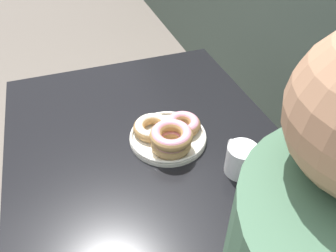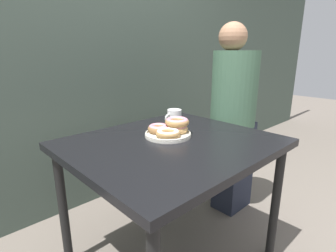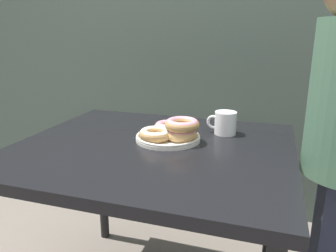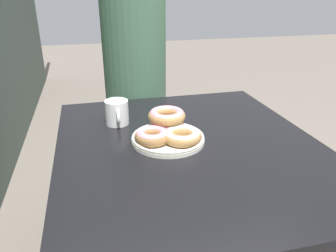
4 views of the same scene
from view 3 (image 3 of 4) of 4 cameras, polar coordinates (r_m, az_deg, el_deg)
wall_back at (r=2.14m, az=6.79°, el=18.85°), size 8.00×0.05×2.60m
dining_table at (r=1.31m, az=-2.57°, el=-6.62°), size 1.06×0.92×0.77m
donut_plate at (r=1.31m, az=0.48°, el=-0.97°), size 0.28×0.28×0.10m
coffee_mug at (r=1.42m, az=9.88°, el=0.59°), size 0.13×0.09×0.10m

